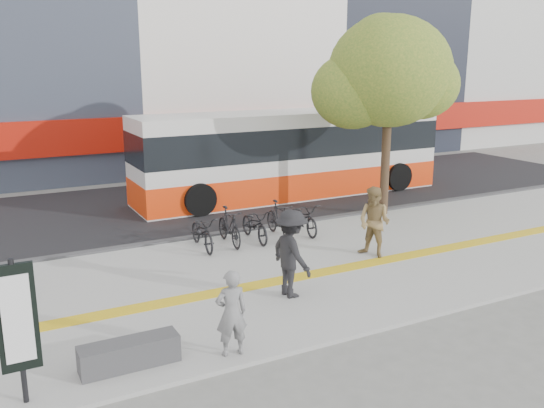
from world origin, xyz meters
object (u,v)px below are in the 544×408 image
street_tree (387,74)px  bus (291,156)px  signboard (17,320)px  pedestrian_tan (374,222)px  seated_woman (231,313)px  bench (130,354)px  pedestrian_dark (291,253)px

street_tree → bus: 4.92m
signboard → pedestrian_tan: signboard is taller
street_tree → bus: (-1.28, 3.68, -3.00)m
signboard → street_tree: street_tree is taller
bus → seated_woman: bus is taller
signboard → street_tree: size_ratio=0.35×
bench → signboard: (-1.60, -0.31, 1.06)m
bench → pedestrian_dark: pedestrian_dark is taller
street_tree → pedestrian_tan: size_ratio=3.52×
bus → seated_woman: bearing=-124.2°
signboard → seated_woman: (3.23, -0.09, -0.54)m
bus → pedestrian_dark: (-4.73, -8.35, -0.50)m
seated_woman → pedestrian_dark: pedestrian_dark is taller
street_tree → pedestrian_dark: street_tree is taller
bench → pedestrian_tan: (6.87, 2.60, 0.67)m
seated_woman → pedestrian_dark: size_ratio=0.80×
street_tree → bus: size_ratio=0.54×
seated_woman → bench: bearing=-7.6°
signboard → bus: size_ratio=0.19×
bus → pedestrian_dark: bus is taller
pedestrian_tan → pedestrian_dark: 3.35m
bench → seated_woman: bearing=-13.8°
pedestrian_dark → seated_woman: bearing=124.9°
seated_woman → bus: bearing=-118.1°
bus → seated_woman: size_ratio=7.72×
pedestrian_dark → bench: bearing=105.4°
signboard → bus: bearing=44.7°
street_tree → pedestrian_tan: bearing=-130.3°
bench → street_tree: (9.78, 6.02, 4.21)m
bench → seated_woman: size_ratio=1.06×
bench → bus: bearing=48.8°
signboard → street_tree: bearing=29.1°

